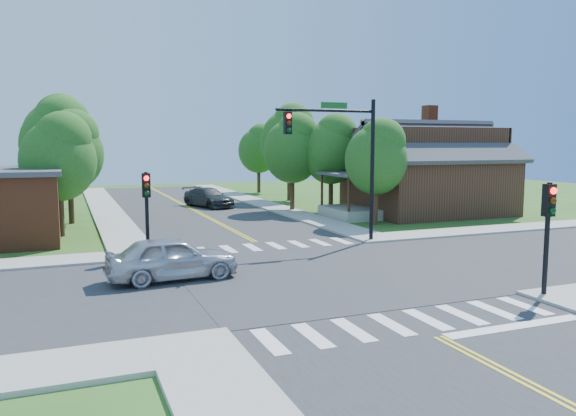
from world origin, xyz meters
name	(u,v)px	position (x,y,z in m)	size (l,w,h in m)	color
ground	(317,275)	(0.00, 0.00, 0.00)	(100.00, 100.00, 0.00)	#34591B
road_ns	(317,275)	(0.00, 0.00, 0.02)	(10.00, 90.00, 0.04)	#2D2D30
road_ew	(317,275)	(0.00, 0.00, 0.03)	(90.00, 10.00, 0.04)	#2D2D30
intersection_patch	(317,275)	(0.00, 0.00, 0.00)	(10.20, 10.20, 0.06)	#2D2D30
sidewalk_ne	(421,210)	(15.82, 15.82, 0.07)	(40.00, 40.00, 0.14)	#9E9B93
crosswalk_north	(264,246)	(0.00, 6.20, 0.05)	(8.85, 2.00, 0.01)	white
crosswalk_south	(409,322)	(0.00, -6.20, 0.05)	(8.85, 2.00, 0.01)	white
centerline	(317,274)	(0.00, 0.00, 0.05)	(0.30, 90.00, 0.01)	yellow
stop_bar	(515,328)	(2.50, -7.60, 0.00)	(4.60, 0.45, 0.09)	white
signal_mast_ne	(343,147)	(3.91, 5.59, 4.85)	(5.30, 0.42, 7.20)	black
signal_pole_se	(548,218)	(5.60, -5.62, 2.66)	(0.34, 0.42, 3.80)	black
signal_pole_nw	(147,198)	(-5.60, 5.58, 2.66)	(0.34, 0.42, 3.80)	black
house_ne	(427,167)	(15.11, 14.23, 3.33)	(13.05, 8.80, 7.11)	#311F11
tree_e_a	(378,155)	(8.98, 10.75, 4.30)	(3.86, 3.67, 6.57)	#382314
tree_e_b	(333,148)	(9.24, 17.51, 4.69)	(4.22, 4.01, 7.17)	#382314
tree_e_c	(290,137)	(9.44, 26.18, 5.54)	(4.98, 4.73, 8.46)	#382314
tree_e_d	(260,147)	(9.46, 34.46, 4.57)	(4.10, 3.90, 6.97)	#382314
tree_w_a	(60,155)	(-9.06, 13.28, 4.41)	(3.96, 3.76, 6.73)	#382314
tree_w_b	(60,139)	(-9.07, 20.33, 5.30)	(4.75, 4.52, 8.08)	#382314
tree_w_c	(58,133)	(-9.17, 27.56, 5.75)	(5.16, 4.90, 8.78)	#382314
tree_w_d	(64,147)	(-8.76, 36.72, 4.66)	(4.19, 3.98, 7.12)	#382314
tree_house	(294,147)	(6.82, 19.05, 4.76)	(4.27, 4.06, 7.26)	#382314
tree_bldg	(70,149)	(-8.48, 18.24, 4.67)	(4.19, 3.98, 7.13)	#382314
car_silver	(172,259)	(-5.32, 1.24, 0.82)	(4.90, 2.23, 1.63)	silver
car_dgrey	(209,198)	(1.54, 23.72, 0.74)	(3.67, 5.50, 1.48)	#2D3032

